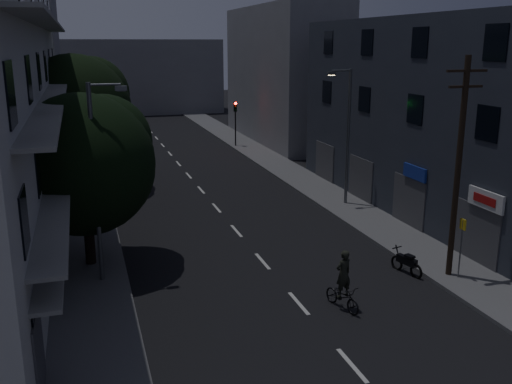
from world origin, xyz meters
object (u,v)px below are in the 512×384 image
utility_pole (458,165)px  cyclist (343,289)px  bus_stop_sign (462,237)px  motorcycle (407,263)px

utility_pole → cyclist: (-5.56, -1.33, -4.09)m
utility_pole → bus_stop_sign: size_ratio=3.56×
bus_stop_sign → motorcycle: bearing=141.8°
cyclist → bus_stop_sign: bearing=-6.0°
bus_stop_sign → utility_pole: bearing=114.9°
utility_pole → motorcycle: bearing=148.4°
utility_pole → cyclist: bearing=-166.5°
motorcycle → cyclist: 4.67m
bus_stop_sign → cyclist: size_ratio=1.10×
bus_stop_sign → motorcycle: size_ratio=1.43×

